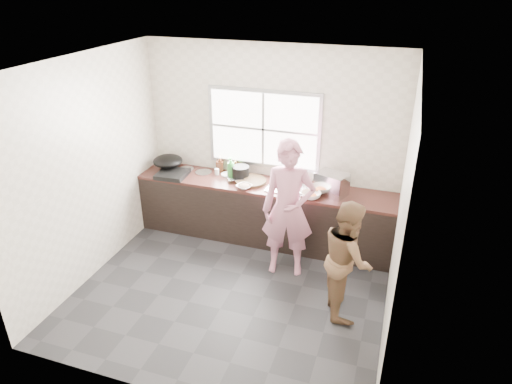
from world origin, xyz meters
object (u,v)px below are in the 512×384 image
(woman, at_px, (288,214))
(pot_lid_right, at_px, (204,172))
(plate_food, at_px, (228,174))
(pot_lid_left, at_px, (186,169))
(person_side, at_px, (347,258))
(bottle_brown_short, at_px, (236,168))
(cutting_board, at_px, (251,181))
(bowl_crabs, at_px, (311,196))
(black_pot, at_px, (241,172))
(glass_jar, at_px, (217,172))
(burner, at_px, (172,174))
(wok, at_px, (168,161))
(dish_rack, at_px, (332,184))
(bowl_held, at_px, (298,192))
(bottle_brown_tall, at_px, (220,164))
(bowl_mince, at_px, (244,187))
(bottle_green, at_px, (231,167))

(woman, relative_size, pot_lid_right, 6.94)
(plate_food, relative_size, pot_lid_left, 0.92)
(person_side, height_order, plate_food, person_side)
(bottle_brown_short, bearing_deg, plate_food, -131.35)
(woman, distance_m, plate_food, 1.36)
(person_side, height_order, cutting_board, person_side)
(person_side, xyz_separation_m, bowl_crabs, (-0.62, 0.98, 0.21))
(bowl_crabs, distance_m, black_pot, 1.13)
(black_pot, relative_size, bottle_brown_short, 1.39)
(bowl_crabs, bearing_deg, glass_jar, 167.85)
(bottle_brown_short, bearing_deg, pot_lid_left, -172.59)
(black_pot, xyz_separation_m, burner, (-0.95, -0.25, -0.06))
(burner, xyz_separation_m, pot_lid_left, (0.08, 0.28, -0.03))
(black_pot, height_order, pot_lid_right, black_pot)
(wok, distance_m, dish_rack, 2.41)
(bottle_brown_short, height_order, pot_lid_right, bottle_brown_short)
(bottle_brown_short, distance_m, burner, 0.91)
(bowl_held, distance_m, bottle_brown_tall, 1.32)
(burner, height_order, wok, wok)
(bowl_crabs, bearing_deg, black_pot, 164.02)
(woman, bearing_deg, bowl_mince, 138.41)
(person_side, height_order, bottle_brown_short, person_side)
(person_side, distance_m, bottle_brown_short, 2.33)
(bowl_mince, distance_m, plate_food, 0.51)
(woman, relative_size, bottle_green, 5.64)
(burner, xyz_separation_m, wok, (-0.16, 0.18, 0.11))
(plate_food, bearing_deg, bowl_mince, -43.46)
(bowl_crabs, bearing_deg, cutting_board, 167.26)
(bowl_crabs, xyz_separation_m, wok, (-2.19, 0.24, 0.11))
(cutting_board, height_order, burner, burner)
(person_side, bearing_deg, bottle_brown_short, 34.09)
(plate_food, bearing_deg, wok, -173.23)
(bowl_mince, relative_size, burner, 0.49)
(black_pot, relative_size, pot_lid_right, 1.01)
(bowl_crabs, xyz_separation_m, black_pot, (-1.08, 0.31, 0.05))
(bottle_green, relative_size, burner, 0.72)
(cutting_board, bearing_deg, bowl_crabs, -12.74)
(woman, bearing_deg, glass_jar, 138.65)
(glass_jar, relative_size, burner, 0.21)
(glass_jar, xyz_separation_m, burner, (-0.58, -0.25, -0.01))
(plate_food, height_order, glass_jar, glass_jar)
(bowl_crabs, relative_size, dish_rack, 0.53)
(person_side, height_order, bottle_brown_tall, person_side)
(cutting_board, bearing_deg, burner, -172.83)
(person_side, relative_size, pot_lid_right, 5.77)
(black_pot, distance_m, bottle_brown_short, 0.18)
(woman, xyz_separation_m, bottle_brown_short, (-1.02, 0.88, 0.12))
(bowl_mince, bearing_deg, bottle_brown_short, 123.28)
(bowl_crabs, relative_size, plate_food, 1.02)
(wok, xyz_separation_m, dish_rack, (2.41, -0.05, 0.01))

